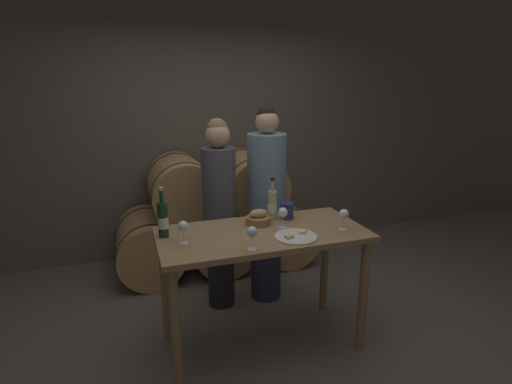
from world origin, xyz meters
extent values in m
plane|color=#665E51|center=(0.00, 0.00, 0.00)|extent=(10.00, 10.00, 0.00)
cube|color=#60594F|center=(0.00, 1.98, 1.60)|extent=(10.00, 0.12, 3.20)
cylinder|color=tan|center=(-0.71, 1.44, 0.32)|extent=(0.63, 0.84, 0.63)
cylinder|color=#2D2D33|center=(-0.71, 1.17, 0.32)|extent=(0.64, 0.02, 0.64)
cylinder|color=#2D2D33|center=(-0.71, 1.71, 0.32)|extent=(0.64, 0.02, 0.64)
cylinder|color=tan|center=(0.00, 1.44, 0.32)|extent=(0.63, 0.84, 0.63)
cylinder|color=#2D2D33|center=(0.00, 1.17, 0.32)|extent=(0.64, 0.02, 0.64)
cylinder|color=#2D2D33|center=(0.00, 1.71, 0.32)|extent=(0.64, 0.02, 0.64)
cylinder|color=tan|center=(0.71, 1.44, 0.32)|extent=(0.63, 0.84, 0.63)
cylinder|color=#2D2D33|center=(0.71, 1.17, 0.32)|extent=(0.64, 0.02, 0.64)
cylinder|color=#2D2D33|center=(0.71, 1.71, 0.32)|extent=(0.64, 0.02, 0.64)
cylinder|color=tan|center=(-0.35, 1.44, 0.88)|extent=(0.63, 0.84, 0.63)
cylinder|color=#2D2D33|center=(-0.35, 1.17, 0.88)|extent=(0.64, 0.02, 0.64)
cylinder|color=#2D2D33|center=(-0.35, 1.71, 0.88)|extent=(0.64, 0.02, 0.64)
cylinder|color=tan|center=(0.35, 1.44, 0.88)|extent=(0.63, 0.84, 0.63)
cylinder|color=#2D2D33|center=(0.35, 1.17, 0.88)|extent=(0.64, 0.02, 0.64)
cylinder|color=#2D2D33|center=(0.35, 1.71, 0.88)|extent=(0.64, 0.02, 0.64)
cylinder|color=#99754C|center=(-0.67, -0.29, 0.44)|extent=(0.06, 0.06, 0.87)
cylinder|color=#99754C|center=(0.67, -0.29, 0.44)|extent=(0.06, 0.06, 0.87)
cylinder|color=#99754C|center=(-0.67, 0.29, 0.44)|extent=(0.06, 0.06, 0.87)
cylinder|color=#99754C|center=(0.67, 0.29, 0.44)|extent=(0.06, 0.06, 0.87)
cube|color=#99754C|center=(0.00, 0.00, 0.89)|extent=(1.45, 0.70, 0.04)
cylinder|color=#232326|center=(-0.15, 0.66, 0.39)|extent=(0.23, 0.23, 0.79)
cylinder|color=#4C4C51|center=(-0.15, 0.66, 1.10)|extent=(0.28, 0.28, 0.62)
sphere|color=tan|center=(-0.15, 0.66, 1.51)|extent=(0.20, 0.20, 0.20)
sphere|color=olive|center=(-0.15, 0.67, 1.56)|extent=(0.16, 0.16, 0.16)
cylinder|color=#2D334C|center=(0.27, 0.66, 0.42)|extent=(0.27, 0.27, 0.84)
cylinder|color=gray|center=(0.27, 0.66, 1.17)|extent=(0.33, 0.33, 0.66)
sphere|color=tan|center=(0.27, 0.66, 1.60)|extent=(0.20, 0.20, 0.20)
sphere|color=black|center=(0.27, 0.67, 1.66)|extent=(0.16, 0.16, 0.16)
cylinder|color=#193819|center=(-0.66, 0.12, 1.03)|extent=(0.07, 0.07, 0.24)
cylinder|color=#193819|center=(-0.66, 0.12, 1.19)|extent=(0.03, 0.03, 0.08)
cylinder|color=gold|center=(-0.66, 0.12, 1.24)|extent=(0.03, 0.03, 0.02)
cylinder|color=white|center=(-0.66, 0.12, 1.01)|extent=(0.07, 0.07, 0.08)
cylinder|color=#ADBC7F|center=(0.15, 0.21, 1.02)|extent=(0.07, 0.07, 0.22)
cylinder|color=#ADBC7F|center=(0.15, 0.21, 1.17)|extent=(0.03, 0.03, 0.08)
cylinder|color=black|center=(0.15, 0.21, 1.23)|extent=(0.03, 0.03, 0.02)
cylinder|color=white|center=(0.15, 0.21, 1.00)|extent=(0.07, 0.07, 0.07)
cylinder|color=navy|center=(0.27, 0.20, 0.97)|extent=(0.10, 0.10, 0.12)
cylinder|color=navy|center=(0.27, 0.20, 1.03)|extent=(0.11, 0.11, 0.01)
cylinder|color=olive|center=(0.02, 0.15, 0.94)|extent=(0.18, 0.18, 0.06)
ellipsoid|color=tan|center=(0.02, 0.15, 0.99)|extent=(0.14, 0.08, 0.06)
cylinder|color=white|center=(0.17, -0.18, 0.92)|extent=(0.29, 0.29, 0.01)
cube|color=beige|center=(0.23, -0.16, 0.94)|extent=(0.07, 0.06, 0.02)
cube|color=#E0CC7F|center=(0.11, -0.21, 0.94)|extent=(0.07, 0.06, 0.02)
cylinder|color=white|center=(-0.55, -0.04, 0.91)|extent=(0.06, 0.06, 0.00)
cylinder|color=white|center=(-0.55, -0.04, 0.96)|extent=(0.01, 0.01, 0.08)
sphere|color=white|center=(-0.55, -0.04, 1.03)|extent=(0.07, 0.07, 0.07)
cylinder|color=white|center=(-0.17, -0.27, 0.91)|extent=(0.06, 0.06, 0.00)
cylinder|color=white|center=(-0.17, -0.27, 0.96)|extent=(0.01, 0.01, 0.08)
sphere|color=white|center=(-0.17, -0.27, 1.03)|extent=(0.07, 0.07, 0.07)
cylinder|color=white|center=(0.16, 0.02, 0.91)|extent=(0.06, 0.06, 0.00)
cylinder|color=white|center=(0.16, 0.02, 0.96)|extent=(0.01, 0.01, 0.08)
sphere|color=white|center=(0.16, 0.02, 1.03)|extent=(0.07, 0.07, 0.07)
cylinder|color=white|center=(0.55, -0.15, 0.91)|extent=(0.06, 0.06, 0.00)
cylinder|color=white|center=(0.55, -0.15, 0.96)|extent=(0.01, 0.01, 0.08)
sphere|color=white|center=(0.55, -0.15, 1.03)|extent=(0.07, 0.07, 0.07)
camera|label=1|loc=(-0.88, -2.46, 1.92)|focal=28.00mm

